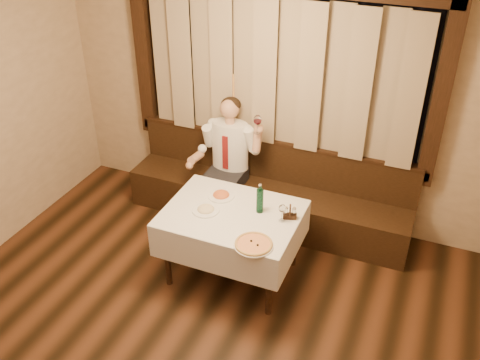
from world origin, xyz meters
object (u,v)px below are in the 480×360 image
at_px(pasta_red, 221,193).
at_px(pizza, 254,244).
at_px(seated_man, 228,152).
at_px(banquette, 268,196).
at_px(cruet_caddy, 290,214).
at_px(dining_table, 232,221).
at_px(pasta_cream, 206,208).
at_px(green_bottle, 260,200).

bearing_deg(pasta_red, pizza, -45.86).
relative_size(pizza, seated_man, 0.24).
xyz_separation_m(banquette, seated_man, (-0.45, -0.09, 0.52)).
relative_size(pizza, cruet_caddy, 2.49).
distance_m(dining_table, cruet_caddy, 0.57).
distance_m(banquette, pasta_red, 0.97).
relative_size(pizza, pasta_red, 1.32).
xyz_separation_m(pizza, cruet_caddy, (0.16, 0.50, 0.03)).
xyz_separation_m(pasta_cream, cruet_caddy, (0.77, 0.19, 0.01)).
bearing_deg(banquette, pasta_red, -104.15).
relative_size(dining_table, green_bottle, 4.20).
bearing_deg(cruet_caddy, pasta_cream, 177.43).
relative_size(dining_table, pasta_red, 4.81).
bearing_deg(green_bottle, banquette, 104.54).
xyz_separation_m(banquette, cruet_caddy, (0.53, -0.90, 0.49)).
height_order(pasta_cream, green_bottle, green_bottle).
bearing_deg(banquette, seated_man, -168.65).
bearing_deg(pasta_red, banquette, 75.85).
bearing_deg(pizza, green_bottle, 104.95).
height_order(dining_table, pasta_cream, pasta_cream).
xyz_separation_m(dining_table, pasta_red, (-0.20, 0.21, 0.14)).
bearing_deg(seated_man, pasta_cream, -78.20).
xyz_separation_m(cruet_caddy, seated_man, (-0.98, 0.81, 0.02)).
relative_size(dining_table, pasta_cream, 4.86).
relative_size(banquette, cruet_caddy, 22.88).
bearing_deg(pasta_cream, pasta_red, 83.27).
relative_size(dining_table, pizza, 3.65).
bearing_deg(seated_man, green_bottle, -50.21).
height_order(green_bottle, seated_man, seated_man).
xyz_separation_m(banquette, green_bottle, (0.24, -0.91, 0.57)).
distance_m(pasta_cream, cruet_caddy, 0.79).
bearing_deg(seated_man, cruet_caddy, -39.67).
distance_m(pasta_red, green_bottle, 0.46).
bearing_deg(banquette, cruet_caddy, -59.52).
bearing_deg(dining_table, pasta_cream, -163.78).
xyz_separation_m(pizza, pasta_cream, (-0.61, 0.31, 0.02)).
distance_m(dining_table, seated_man, 1.05).
bearing_deg(cruet_caddy, banquette, 103.86).
distance_m(pizza, cruet_caddy, 0.53).
height_order(dining_table, pizza, pizza).
bearing_deg(dining_table, seated_man, 115.61).
distance_m(banquette, pizza, 1.52).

